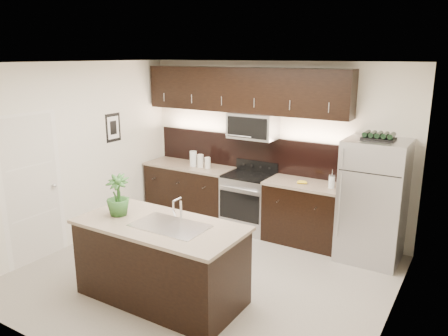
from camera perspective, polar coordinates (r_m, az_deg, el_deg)
ground at (r=5.87m, az=-2.66°, el=-13.82°), size 4.50×4.50×0.00m
room_walls at (r=5.31m, az=-4.10°, el=2.65°), size 4.52×4.02×2.71m
counter_run at (r=7.22m, az=1.79°, el=-4.15°), size 3.51×0.65×0.94m
upper_fixtures at (r=6.98m, az=2.69°, el=9.23°), size 3.49×0.40×1.66m
island at (r=5.22m, az=-8.22°, el=-11.94°), size 1.96×0.96×0.94m
sink_faucet at (r=4.94m, az=-7.00°, el=-7.32°), size 0.84×0.50×0.28m
refrigerator at (r=6.32m, az=18.87°, el=-4.09°), size 0.82×0.74×1.70m
wine_rack at (r=6.11m, az=19.56°, el=3.93°), size 0.42×0.26×0.10m
plant at (r=5.30m, az=-13.70°, el=-3.48°), size 0.36×0.36×0.49m
canisters at (r=7.40m, az=-3.33°, el=1.02°), size 0.39×0.12×0.26m
french_press at (r=6.42m, az=13.89°, el=-1.69°), size 0.09×0.09×0.26m
bananas at (r=6.56m, az=9.78°, el=-1.79°), size 0.19×0.17×0.05m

